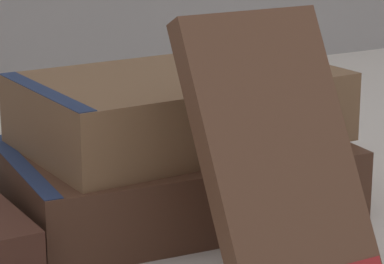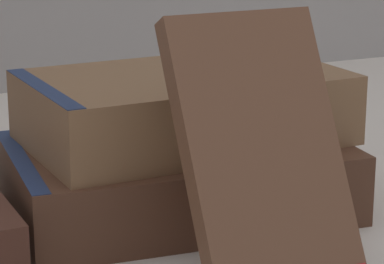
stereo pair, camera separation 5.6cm
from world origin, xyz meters
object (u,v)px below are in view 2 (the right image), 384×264
object	(u,v)px
book_flat_top	(178,108)
book_flat_bottom	(169,178)
pocket_watch	(265,69)
book_leaning_front	(264,162)
reading_glasses	(29,175)

from	to	relation	value
book_flat_top	book_flat_bottom	bearing A→B (deg)	-152.18
pocket_watch	book_flat_top	bearing A→B (deg)	158.03
book_leaning_front	pocket_watch	xyz separation A→B (m)	(0.06, 0.11, 0.03)
book_flat_bottom	pocket_watch	xyz separation A→B (m)	(0.07, -0.02, 0.08)
reading_glasses	book_leaning_front	bearing A→B (deg)	-65.04
pocket_watch	reading_glasses	bearing A→B (deg)	136.05
book_flat_top	book_leaning_front	bearing A→B (deg)	-94.24
book_flat_bottom	book_leaning_front	bearing A→B (deg)	-83.51
book_flat_top	pocket_watch	size ratio (longest dim) A/B	3.54
book_flat_top	reading_glasses	size ratio (longest dim) A/B	1.98
book_flat_bottom	reading_glasses	bearing A→B (deg)	126.81
reading_glasses	book_flat_bottom	bearing A→B (deg)	-50.28
book_flat_top	pocket_watch	world-z (taller)	pocket_watch
book_leaning_front	pocket_watch	distance (m)	0.13
book_flat_top	reading_glasses	distance (m)	0.16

